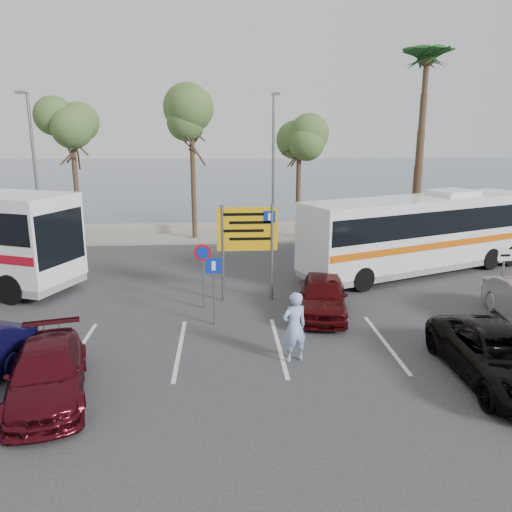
{
  "coord_description": "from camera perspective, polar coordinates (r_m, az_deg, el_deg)",
  "views": [
    {
      "loc": [
        0.1,
        -14.53,
        6.13
      ],
      "look_at": [
        1.3,
        3.0,
        1.74
      ],
      "focal_mm": 35.0,
      "sensor_mm": 36.0,
      "label": 1
    }
  ],
  "objects": [
    {
      "name": "ground",
      "position": [
        15.77,
        -4.03,
        -8.88
      ],
      "size": [
        120.0,
        120.0,
        0.0
      ],
      "primitive_type": "plane",
      "color": "#303033",
      "rests_on": "ground"
    },
    {
      "name": "kerb_strip",
      "position": [
        29.17,
        -4.04,
        2.02
      ],
      "size": [
        44.0,
        2.4,
        0.15
      ],
      "primitive_type": "cube",
      "color": "gray",
      "rests_on": "ground"
    },
    {
      "name": "seawall",
      "position": [
        31.08,
        -4.05,
        3.19
      ],
      "size": [
        48.0,
        0.8,
        0.6
      ],
      "primitive_type": "cube",
      "color": "gray",
      "rests_on": "ground"
    },
    {
      "name": "sea",
      "position": [
        74.78,
        -4.05,
        9.31
      ],
      "size": [
        140.0,
        140.0,
        0.0
      ],
      "primitive_type": "plane",
      "color": "#42576A",
      "rests_on": "ground"
    },
    {
      "name": "tree_left",
      "position": [
        29.66,
        -20.32,
        12.95
      ],
      "size": [
        3.2,
        3.2,
        7.2
      ],
      "color": "#382619",
      "rests_on": "kerb_strip"
    },
    {
      "name": "tree_mid",
      "position": [
        28.58,
        -7.39,
        14.98
      ],
      "size": [
        3.2,
        3.2,
        8.0
      ],
      "color": "#382619",
      "rests_on": "kerb_strip"
    },
    {
      "name": "tree_right",
      "position": [
        28.87,
        4.99,
        14.06
      ],
      "size": [
        3.2,
        3.2,
        7.4
      ],
      "color": "#382619",
      "rests_on": "kerb_strip"
    },
    {
      "name": "palm_tree",
      "position": [
        30.95,
        18.93,
        20.26
      ],
      "size": [
        4.8,
        4.8,
        11.2
      ],
      "color": "#382619",
      "rests_on": "kerb_strip"
    },
    {
      "name": "street_lamp_left",
      "position": [
        29.85,
        -24.08,
        9.9
      ],
      "size": [
        0.45,
        1.15,
        8.01
      ],
      "color": "slate",
      "rests_on": "kerb_strip"
    },
    {
      "name": "street_lamp_right",
      "position": [
        28.24,
        2.01,
        10.92
      ],
      "size": [
        0.45,
        1.15,
        8.01
      ],
      "color": "slate",
      "rests_on": "kerb_strip"
    },
    {
      "name": "direction_sign",
      "position": [
        18.13,
        -0.99,
        2.25
      ],
      "size": [
        2.2,
        0.12,
        3.6
      ],
      "color": "slate",
      "rests_on": "ground"
    },
    {
      "name": "sign_no_stop",
      "position": [
        17.53,
        -6.08,
        -1.11
      ],
      "size": [
        0.6,
        0.08,
        2.35
      ],
      "color": "slate",
      "rests_on": "ground"
    },
    {
      "name": "sign_parking",
      "position": [
        16.02,
        -4.83,
        -2.94
      ],
      "size": [
        0.5,
        0.07,
        2.25
      ],
      "color": "slate",
      "rests_on": "ground"
    },
    {
      "name": "sign_taxi",
      "position": [
        19.31,
        26.39,
        -1.58
      ],
      "size": [
        0.5,
        0.07,
        2.2
      ],
      "color": "slate",
      "rests_on": "ground"
    },
    {
      "name": "lane_markings",
      "position": [
        14.9,
        -8.48,
        -10.4
      ],
      "size": [
        12.02,
        4.2,
        0.01
      ],
      "primitive_type": null,
      "color": "silver",
      "rests_on": "ground"
    },
    {
      "name": "coach_bus_right",
      "position": [
        23.22,
        18.34,
        2.22
      ],
      "size": [
        11.56,
        6.68,
        3.59
      ],
      "color": "white",
      "rests_on": "ground"
    },
    {
      "name": "car_maroon",
      "position": [
        13.02,
        -22.77,
        -12.21
      ],
      "size": [
        2.69,
        4.52,
        1.23
      ],
      "primitive_type": "imported",
      "rotation": [
        0.0,
        0.0,
        0.24
      ],
      "color": "#4B0C15",
      "rests_on": "ground"
    },
    {
      "name": "car_red",
      "position": [
        17.27,
        7.66,
        -4.51
      ],
      "size": [
        2.33,
        4.2,
        1.35
      ],
      "primitive_type": "imported",
      "rotation": [
        0.0,
        0.0,
        -0.19
      ],
      "color": "#460A0C",
      "rests_on": "ground"
    },
    {
      "name": "suv_black",
      "position": [
        14.11,
        26.19,
        -10.27
      ],
      "size": [
        2.28,
        4.84,
        1.34
      ],
      "primitive_type": "imported",
      "rotation": [
        0.0,
        0.0,
        -0.01
      ],
      "color": "black",
      "rests_on": "ground"
    },
    {
      "name": "pedestrian_near",
      "position": [
        13.68,
        4.4,
        -8.09
      ],
      "size": [
        0.84,
        0.69,
        1.98
      ],
      "primitive_type": "imported",
      "rotation": [
        0.0,
        0.0,
        3.49
      ],
      "color": "#96B0DA",
      "rests_on": "ground"
    },
    {
      "name": "pedestrian_far",
      "position": [
        21.96,
        5.56,
        0.19
      ],
      "size": [
        0.75,
        0.92,
        1.8
      ],
      "primitive_type": "imported",
      "rotation": [
        0.0,
        0.0,
        1.65
      ],
      "color": "#383C55",
      "rests_on": "ground"
    }
  ]
}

